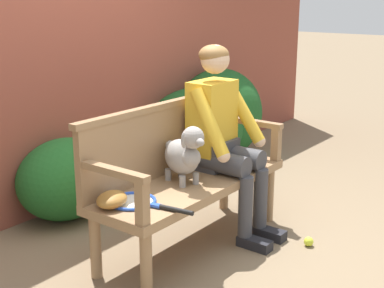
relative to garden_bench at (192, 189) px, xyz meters
name	(u,v)px	position (x,y,z in m)	size (l,w,h in m)	color
ground_plane	(192,245)	(0.00, 0.00, -0.42)	(40.00, 40.00, 0.00)	#7A664C
brick_garden_fence	(50,68)	(0.00, 1.41, 0.70)	(8.00, 0.30, 2.24)	brown
hedge_bush_far_right	(219,114)	(1.81, 1.02, 0.06)	(1.03, 0.84, 0.95)	#194C1E
hedge_bush_mid_right	(195,129)	(1.37, 1.01, -0.01)	(1.10, 0.88, 0.81)	#194C1E
hedge_bush_mid_left	(66,179)	(-0.19, 1.07, -0.10)	(0.80, 0.64, 0.63)	#1E5B23
garden_bench	(192,189)	(0.00, 0.00, 0.00)	(1.55, 0.53, 0.48)	#93704C
bench_backrest	(165,138)	(0.00, 0.24, 0.32)	(1.59, 0.06, 0.50)	#93704C
bench_armrest_left_end	(124,184)	(-0.74, -0.09, 0.27)	(0.06, 0.53, 0.28)	#93704C
bench_armrest_right_end	(261,131)	(0.74, -0.09, 0.27)	(0.06, 0.53, 0.28)	#93704C
person_seated	(222,132)	(0.33, -0.02, 0.33)	(0.56, 0.67, 1.35)	black
dog_on_bench	(185,154)	(-0.08, 0.00, 0.27)	(0.27, 0.40, 0.40)	gray
tennis_racket	(136,202)	(-0.54, 0.01, 0.07)	(0.33, 0.58, 0.03)	blue
baseball_glove	(112,199)	(-0.66, 0.09, 0.11)	(0.22, 0.17, 0.09)	#9E6B2D
tennis_ball	(309,242)	(0.48, -0.65, -0.38)	(0.07, 0.07, 0.07)	#CCDB33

